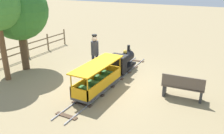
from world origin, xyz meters
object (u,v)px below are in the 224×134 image
Objects in this scene: locomotive at (123,61)px; oak_tree_distant at (18,11)px; passenger_car at (98,80)px; conductor_person at (95,51)px; park_bench at (183,87)px.

oak_tree_distant reaches higher than locomotive.
locomotive is 1.94m from passenger_car.
locomotive is at bearing 90.00° from passenger_car.
oak_tree_distant is at bearing -162.03° from conductor_person.
park_bench is 0.36× the size of oak_tree_distant.
oak_tree_distant is (-3.84, 0.39, 2.02)m from passenger_car.
passenger_car is 0.65× the size of oak_tree_distant.
park_bench is (2.64, 0.80, -0.01)m from passenger_car.
park_bench is at bearing -8.46° from conductor_person.
passenger_car is at bearing -5.75° from oak_tree_distant.
locomotive is at bearing 156.58° from park_bench.
park_bench is 6.81m from oak_tree_distant.
passenger_car is 4.36m from oak_tree_distant.
conductor_person reaches higher than park_bench.
park_bench is at bearing -23.42° from locomotive.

